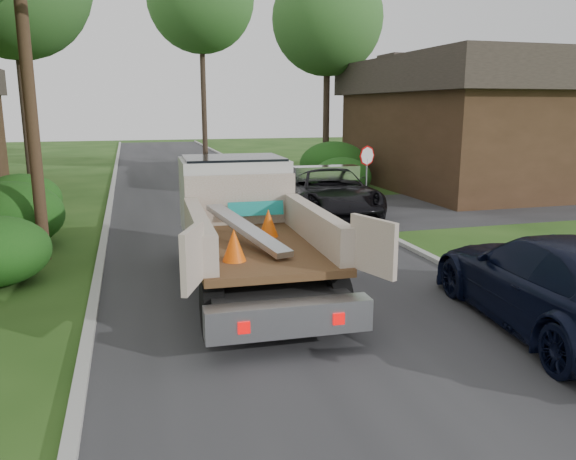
# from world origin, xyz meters

# --- Properties ---
(ground) EXTENTS (120.00, 120.00, 0.00)m
(ground) POSITION_xyz_m (0.00, 0.00, 0.00)
(ground) COLOR #204212
(ground) RESTS_ON ground
(road) EXTENTS (8.00, 90.00, 0.02)m
(road) POSITION_xyz_m (0.00, 10.00, 0.00)
(road) COLOR #28282B
(road) RESTS_ON ground
(side_street) EXTENTS (16.00, 7.00, 0.02)m
(side_street) POSITION_xyz_m (12.00, 9.00, 0.01)
(side_street) COLOR #28282B
(side_street) RESTS_ON ground
(curb_left) EXTENTS (0.20, 90.00, 0.12)m
(curb_left) POSITION_xyz_m (-4.10, 10.00, 0.06)
(curb_left) COLOR #9E9E99
(curb_left) RESTS_ON ground
(curb_right) EXTENTS (0.20, 90.00, 0.12)m
(curb_right) POSITION_xyz_m (4.10, 10.00, 0.06)
(curb_right) COLOR #9E9E99
(curb_right) RESTS_ON ground
(stop_sign) EXTENTS (0.71, 0.32, 2.48)m
(stop_sign) POSITION_xyz_m (5.20, 9.00, 1.78)
(stop_sign) COLOR slate
(stop_sign) RESTS_ON ground
(utility_pole) EXTENTS (2.42, 1.25, 10.00)m
(utility_pole) POSITION_xyz_m (-5.48, 4.98, 5.17)
(utility_pole) COLOR #382619
(utility_pole) RESTS_ON ground
(house_right) EXTENTS (9.72, 12.96, 6.20)m
(house_right) POSITION_xyz_m (13.00, 14.00, 3.16)
(house_right) COLOR #3A2718
(house_right) RESTS_ON ground
(hedge_left_b) EXTENTS (2.86, 2.86, 1.87)m
(hedge_left_b) POSITION_xyz_m (-6.50, 6.50, 0.94)
(hedge_left_b) COLOR #0E4011
(hedge_left_b) RESTS_ON ground
(hedge_left_c) EXTENTS (2.60, 2.60, 1.70)m
(hedge_left_c) POSITION_xyz_m (-6.80, 10.00, 0.85)
(hedge_left_c) COLOR #0E4011
(hedge_left_c) RESTS_ON ground
(hedge_right_a) EXTENTS (2.60, 2.60, 1.70)m
(hedge_right_a) POSITION_xyz_m (5.80, 13.00, 0.85)
(hedge_right_a) COLOR #0E4011
(hedge_right_a) RESTS_ON ground
(hedge_right_b) EXTENTS (3.38, 3.38, 2.21)m
(hedge_right_b) POSITION_xyz_m (6.50, 16.00, 1.10)
(hedge_right_b) COLOR #0E4011
(hedge_right_b) RESTS_ON ground
(tree_right_far) EXTENTS (6.00, 6.00, 11.50)m
(tree_right_far) POSITION_xyz_m (7.50, 20.00, 8.48)
(tree_right_far) COLOR #2D2119
(tree_right_far) RESTS_ON ground
(flatbed_truck) EXTENTS (3.31, 7.14, 2.67)m
(flatbed_truck) POSITION_xyz_m (-0.86, 2.10, 1.45)
(flatbed_truck) COLOR black
(flatbed_truck) RESTS_ON ground
(black_pickup) EXTENTS (3.61, 6.52, 1.73)m
(black_pickup) POSITION_xyz_m (3.60, 8.64, 0.86)
(black_pickup) COLOR black
(black_pickup) RESTS_ON ground
(navy_suv) EXTENTS (3.18, 6.21, 1.72)m
(navy_suv) POSITION_xyz_m (3.80, -2.50, 0.86)
(navy_suv) COLOR black
(navy_suv) RESTS_ON ground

